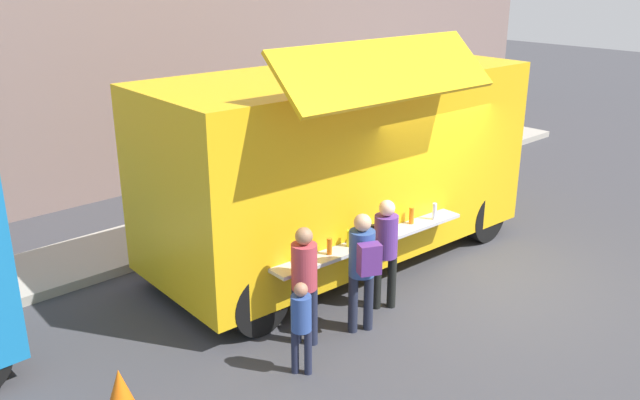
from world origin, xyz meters
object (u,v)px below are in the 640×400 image
at_px(traffic_cone_orange, 120,391).
at_px(customer_rear_waiting, 304,276).
at_px(trash_bin, 381,159).
at_px(customer_mid_with_backpack, 363,262).
at_px(food_truck_main, 341,161).
at_px(child_near_queue, 301,320).
at_px(customer_front_ordering, 386,245).

bearing_deg(traffic_cone_orange, customer_rear_waiting, -6.63).
bearing_deg(trash_bin, customer_mid_with_backpack, -139.79).
height_order(food_truck_main, trash_bin, food_truck_main).
bearing_deg(child_near_queue, customer_front_ordering, -25.68).
bearing_deg(customer_front_ordering, child_near_queue, 137.48).
distance_m(traffic_cone_orange, customer_mid_with_backpack, 3.27).
bearing_deg(customer_rear_waiting, customer_front_ordering, -38.98).
xyz_separation_m(traffic_cone_orange, customer_rear_waiting, (2.40, -0.28, 0.68)).
height_order(trash_bin, child_near_queue, child_near_queue).
height_order(trash_bin, customer_front_ordering, customer_front_ordering).
distance_m(food_truck_main, customer_rear_waiting, 2.80).
xyz_separation_m(customer_front_ordering, customer_mid_with_backpack, (-0.71, -0.24, 0.05)).
bearing_deg(trash_bin, customer_rear_waiting, -145.61).
distance_m(food_truck_main, traffic_cone_orange, 4.97).
distance_m(food_truck_main, trash_bin, 4.38).
xyz_separation_m(customer_rear_waiting, child_near_queue, (-0.47, -0.48, -0.24)).
bearing_deg(customer_mid_with_backpack, traffic_cone_orange, 104.58).
bearing_deg(child_near_queue, traffic_cone_orange, 120.50).
bearing_deg(traffic_cone_orange, customer_mid_with_backpack, -10.36).
bearing_deg(customer_rear_waiting, customer_mid_with_backpack, -58.72).
relative_size(customer_front_ordering, customer_mid_with_backpack, 0.98).
bearing_deg(customer_mid_with_backpack, customer_front_ordering, -46.07).
height_order(customer_front_ordering, customer_rear_waiting, customer_front_ordering).
distance_m(traffic_cone_orange, child_near_queue, 2.12).
distance_m(food_truck_main, customer_mid_with_backpack, 2.47).
relative_size(food_truck_main, customer_rear_waiting, 3.96).
relative_size(customer_front_ordering, customer_rear_waiting, 1.01).
height_order(food_truck_main, child_near_queue, food_truck_main).
xyz_separation_m(food_truck_main, child_near_queue, (-2.66, -2.07, -0.96)).
distance_m(customer_front_ordering, customer_mid_with_backpack, 0.75).
bearing_deg(customer_front_ordering, trash_bin, -12.11).
relative_size(customer_rear_waiting, child_near_queue, 1.34).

